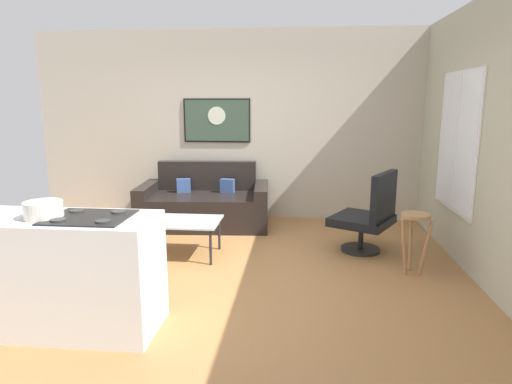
{
  "coord_description": "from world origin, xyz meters",
  "views": [
    {
      "loc": [
        0.84,
        -4.3,
        1.77
      ],
      "look_at": [
        0.32,
        0.9,
        0.7
      ],
      "focal_mm": 31.29,
      "sensor_mm": 36.0,
      "label": 1
    }
  ],
  "objects_px": {
    "bar_stool": "(414,229)",
    "wall_painting": "(217,120)",
    "armchair": "(369,215)",
    "couch": "(205,205)",
    "mixing_bowl": "(44,210)",
    "coffee_table": "(174,223)"
  },
  "relations": [
    {
      "from": "wall_painting",
      "to": "armchair",
      "type": "bearing_deg",
      "value": -36.06
    },
    {
      "from": "armchair",
      "to": "couch",
      "type": "bearing_deg",
      "value": 155.7
    },
    {
      "from": "armchair",
      "to": "mixing_bowl",
      "type": "height_order",
      "value": "mixing_bowl"
    },
    {
      "from": "mixing_bowl",
      "to": "wall_painting",
      "type": "bearing_deg",
      "value": 79.85
    },
    {
      "from": "couch",
      "to": "bar_stool",
      "type": "relative_size",
      "value": 2.92
    },
    {
      "from": "couch",
      "to": "wall_painting",
      "type": "xyz_separation_m",
      "value": [
        0.1,
        0.53,
        1.19
      ]
    },
    {
      "from": "couch",
      "to": "armchair",
      "type": "height_order",
      "value": "armchair"
    },
    {
      "from": "bar_stool",
      "to": "wall_painting",
      "type": "relative_size",
      "value": 0.63
    },
    {
      "from": "armchair",
      "to": "mixing_bowl",
      "type": "xyz_separation_m",
      "value": [
        -2.73,
        -2.1,
        0.51
      ]
    },
    {
      "from": "couch",
      "to": "coffee_table",
      "type": "bearing_deg",
      "value": -93.42
    },
    {
      "from": "bar_stool",
      "to": "mixing_bowl",
      "type": "relative_size",
      "value": 2.28
    },
    {
      "from": "mixing_bowl",
      "to": "bar_stool",
      "type": "bearing_deg",
      "value": 25.55
    },
    {
      "from": "mixing_bowl",
      "to": "couch",
      "type": "bearing_deg",
      "value": 79.98
    },
    {
      "from": "bar_stool",
      "to": "wall_painting",
      "type": "height_order",
      "value": "wall_painting"
    },
    {
      "from": "coffee_table",
      "to": "bar_stool",
      "type": "height_order",
      "value": "bar_stool"
    },
    {
      "from": "bar_stool",
      "to": "wall_painting",
      "type": "distance_m",
      "value": 3.4
    },
    {
      "from": "mixing_bowl",
      "to": "coffee_table",
      "type": "bearing_deg",
      "value": 75.26
    },
    {
      "from": "bar_stool",
      "to": "mixing_bowl",
      "type": "distance_m",
      "value": 3.46
    },
    {
      "from": "coffee_table",
      "to": "wall_painting",
      "type": "height_order",
      "value": "wall_painting"
    },
    {
      "from": "bar_stool",
      "to": "mixing_bowl",
      "type": "height_order",
      "value": "mixing_bowl"
    },
    {
      "from": "couch",
      "to": "wall_painting",
      "type": "distance_m",
      "value": 1.3
    },
    {
      "from": "coffee_table",
      "to": "bar_stool",
      "type": "distance_m",
      "value": 2.64
    }
  ]
}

